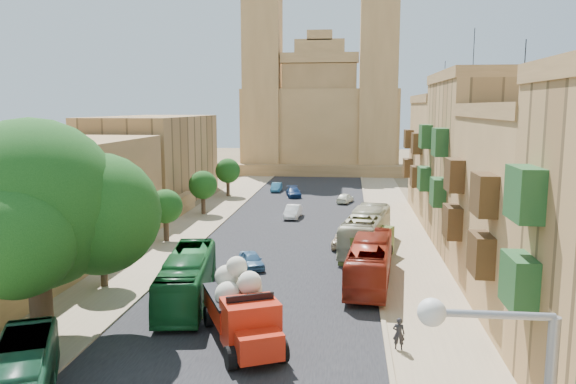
% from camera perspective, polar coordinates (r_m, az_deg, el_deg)
% --- Properties ---
extents(road_surface, '(14.00, 140.00, 0.01)m').
position_cam_1_polar(road_surface, '(51.79, 0.49, -3.71)').
color(road_surface, black).
rests_on(road_surface, ground).
extents(sidewalk_east, '(5.00, 140.00, 0.01)m').
position_cam_1_polar(sidewalk_east, '(51.72, 11.04, -3.89)').
color(sidewalk_east, '#988263').
rests_on(sidewalk_east, ground).
extents(sidewalk_west, '(5.00, 140.00, 0.01)m').
position_cam_1_polar(sidewalk_west, '(53.57, -9.69, -3.42)').
color(sidewalk_west, '#988263').
rests_on(sidewalk_west, ground).
extents(kerb_east, '(0.25, 140.00, 0.12)m').
position_cam_1_polar(kerb_east, '(51.56, 8.27, -3.80)').
color(kerb_east, '#988263').
rests_on(kerb_east, ground).
extents(kerb_west, '(0.25, 140.00, 0.12)m').
position_cam_1_polar(kerb_west, '(52.93, -7.09, -3.45)').
color(kerb_west, '#988263').
rests_on(kerb_west, ground).
extents(townhouse_b, '(9.00, 14.00, 14.90)m').
position_cam_1_polar(townhouse_b, '(33.59, 25.02, -1.48)').
color(townhouse_b, '#A27A49').
rests_on(townhouse_b, ground).
extents(townhouse_c, '(9.00, 14.00, 17.40)m').
position_cam_1_polar(townhouse_c, '(46.79, 19.69, 3.02)').
color(townhouse_c, '#AD824E').
rests_on(townhouse_c, ground).
extents(townhouse_d, '(9.00, 14.00, 15.90)m').
position_cam_1_polar(townhouse_d, '(60.51, 16.63, 3.61)').
color(townhouse_d, '#A27A49').
rests_on(townhouse_d, ground).
extents(west_wall, '(1.00, 40.00, 1.80)m').
position_cam_1_polar(west_wall, '(45.18, -16.89, -4.77)').
color(west_wall, '#A27A49').
rests_on(west_wall, ground).
extents(west_building_low, '(10.00, 28.00, 8.40)m').
position_cam_1_polar(west_building_low, '(45.29, -24.49, -0.89)').
color(west_building_low, olive).
rests_on(west_building_low, ground).
extents(west_building_mid, '(10.00, 22.00, 10.00)m').
position_cam_1_polar(west_building_mid, '(68.63, -13.43, 3.32)').
color(west_building_mid, '#AD824E').
rests_on(west_building_mid, ground).
extents(church, '(28.00, 22.50, 36.30)m').
position_cam_1_polar(church, '(99.09, 3.38, 7.72)').
color(church, '#A27A49').
rests_on(church, ground).
extents(ficus_tree, '(10.63, 9.78, 10.63)m').
position_cam_1_polar(ficus_tree, '(28.75, -24.17, -1.74)').
color(ficus_tree, '#3A2A1D').
rests_on(ficus_tree, ground).
extents(street_tree_a, '(3.39, 3.39, 5.21)m').
position_cam_1_polar(street_tree_a, '(36.50, -18.37, -3.82)').
color(street_tree_a, '#3A2A1D').
rests_on(street_tree_a, ground).
extents(street_tree_b, '(2.83, 2.83, 4.36)m').
position_cam_1_polar(street_tree_b, '(47.55, -12.34, -1.46)').
color(street_tree_b, '#3A2A1D').
rests_on(street_tree_b, ground).
extents(street_tree_c, '(2.96, 2.96, 4.55)m').
position_cam_1_polar(street_tree_c, '(58.88, -8.64, 0.69)').
color(street_tree_c, '#3A2A1D').
rests_on(street_tree_c, ground).
extents(street_tree_d, '(3.09, 3.09, 4.75)m').
position_cam_1_polar(street_tree_d, '(70.43, -6.13, 2.15)').
color(street_tree_d, '#3A2A1D').
rests_on(street_tree_d, ground).
extents(red_truck, '(5.03, 7.11, 3.95)m').
position_cam_1_polar(red_truck, '(27.01, -4.67, -11.63)').
color(red_truck, red).
rests_on(red_truck, ground).
extents(olive_pickup, '(4.18, 5.64, 2.14)m').
position_cam_1_polar(olive_pickup, '(41.59, 8.05, -5.42)').
color(olive_pickup, '#475B22').
rests_on(olive_pickup, ground).
extents(bus_green_north, '(3.79, 10.27, 2.79)m').
position_cam_1_polar(bus_green_north, '(32.91, -10.20, -8.62)').
color(bus_green_north, '#18602B').
rests_on(bus_green_north, ground).
extents(bus_red_east, '(3.38, 10.37, 2.84)m').
position_cam_1_polar(bus_red_east, '(36.02, 8.33, -7.02)').
color(bus_red_east, maroon).
rests_on(bus_red_east, ground).
extents(bus_cream_east, '(4.44, 11.30, 3.07)m').
position_cam_1_polar(bus_cream_east, '(44.37, 7.96, -3.87)').
color(bus_cream_east, '#C1BA98').
rests_on(bus_cream_east, ground).
extents(car_blue_a, '(2.52, 3.54, 1.12)m').
position_cam_1_polar(car_blue_a, '(39.32, -3.73, -6.91)').
color(car_blue_a, '#3A6793').
rests_on(car_blue_a, ground).
extents(car_white_a, '(1.61, 3.99, 1.29)m').
position_cam_1_polar(car_white_a, '(56.55, 0.49, -2.00)').
color(car_white_a, white).
rests_on(car_white_a, ground).
extents(car_cream, '(2.27, 4.29, 1.15)m').
position_cam_1_polar(car_cream, '(45.21, 5.86, -4.85)').
color(car_cream, tan).
rests_on(car_cream, ground).
extents(car_dkblue, '(2.40, 4.30, 1.18)m').
position_cam_1_polar(car_dkblue, '(69.74, 0.58, -0.01)').
color(car_dkblue, navy).
rests_on(car_dkblue, ground).
extents(car_white_b, '(2.26, 3.63, 1.15)m').
position_cam_1_polar(car_white_b, '(65.68, 5.82, -0.61)').
color(car_white_b, white).
rests_on(car_white_b, ground).
extents(car_blue_b, '(1.23, 3.48, 1.15)m').
position_cam_1_polar(car_blue_b, '(74.15, -1.18, 0.49)').
color(car_blue_b, teal).
rests_on(car_blue_b, ground).
extents(pedestrian_a, '(0.61, 0.45, 1.53)m').
position_cam_1_polar(pedestrian_a, '(27.07, 11.19, -13.93)').
color(pedestrian_a, '#242326').
rests_on(pedestrian_a, ground).
extents(pedestrian_c, '(0.55, 0.96, 1.55)m').
position_cam_1_polar(pedestrian_c, '(41.75, 9.96, -5.79)').
color(pedestrian_c, '#2F2F38').
rests_on(pedestrian_c, ground).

